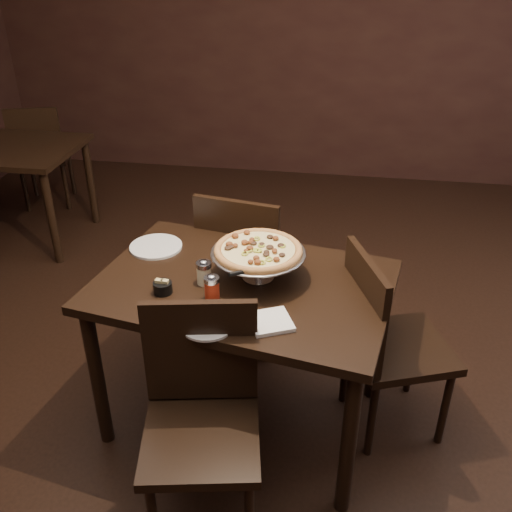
# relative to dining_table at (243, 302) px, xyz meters

# --- Properties ---
(room) EXTENTS (6.04, 7.04, 2.84)m
(room) POSITION_rel_dining_table_xyz_m (0.08, -0.07, 0.71)
(room) COLOR black
(room) RESTS_ON ground
(dining_table) EXTENTS (1.41, 1.07, 0.80)m
(dining_table) POSITION_rel_dining_table_xyz_m (0.00, 0.00, 0.00)
(dining_table) COLOR black
(dining_table) RESTS_ON ground
(pizza_stand) EXTENTS (0.42, 0.42, 0.17)m
(pizza_stand) POSITION_rel_dining_table_xyz_m (0.06, 0.04, 0.25)
(pizza_stand) COLOR #B0B0B7
(pizza_stand) RESTS_ON dining_table
(parmesan_shaker) EXTENTS (0.07, 0.07, 0.12)m
(parmesan_shaker) POSITION_rel_dining_table_xyz_m (-0.17, -0.04, 0.16)
(parmesan_shaker) COLOR #EDE9B8
(parmesan_shaker) RESTS_ON dining_table
(pepper_flake_shaker) EXTENTS (0.07, 0.07, 0.12)m
(pepper_flake_shaker) POSITION_rel_dining_table_xyz_m (-0.10, -0.15, 0.16)
(pepper_flake_shaker) COLOR maroon
(pepper_flake_shaker) RESTS_ON dining_table
(packet_caddy) EXTENTS (0.08, 0.08, 0.06)m
(packet_caddy) POSITION_rel_dining_table_xyz_m (-0.32, -0.14, 0.13)
(packet_caddy) COLOR black
(packet_caddy) RESTS_ON dining_table
(napkin_stack) EXTENTS (0.21, 0.21, 0.02)m
(napkin_stack) POSITION_rel_dining_table_xyz_m (0.16, -0.28, 0.11)
(napkin_stack) COLOR white
(napkin_stack) RESTS_ON dining_table
(plate_left) EXTENTS (0.26, 0.26, 0.01)m
(plate_left) POSITION_rel_dining_table_xyz_m (-0.48, 0.24, 0.11)
(plate_left) COLOR white
(plate_left) RESTS_ON dining_table
(plate_near) EXTENTS (0.21, 0.21, 0.01)m
(plate_near) POSITION_rel_dining_table_xyz_m (-0.08, -0.34, 0.11)
(plate_near) COLOR white
(plate_near) RESTS_ON dining_table
(serving_spatula) EXTENTS (0.16, 0.16, 0.02)m
(serving_spatula) POSITION_rel_dining_table_xyz_m (0.03, -0.14, 0.24)
(serving_spatula) COLOR #B0B0B7
(serving_spatula) RESTS_ON pizza_stand
(chair_far) EXTENTS (0.53, 0.53, 0.98)m
(chair_far) POSITION_rel_dining_table_xyz_m (-0.10, 0.58, -0.16)
(chair_far) COLOR black
(chair_far) RESTS_ON ground
(chair_near) EXTENTS (0.52, 0.52, 0.95)m
(chair_near) POSITION_rel_dining_table_xyz_m (-0.07, -0.52, -0.18)
(chair_near) COLOR black
(chair_near) RESTS_ON ground
(chair_side) EXTENTS (0.58, 0.58, 0.96)m
(chair_side) POSITION_rel_dining_table_xyz_m (0.65, 0.06, -0.17)
(chair_side) COLOR black
(chair_side) RESTS_ON ground
(bg_chair_far) EXTENTS (0.53, 0.53, 0.91)m
(bg_chair_far) POSITION_rel_dining_table_xyz_m (-2.18, 2.25, -0.20)
(bg_chair_far) COLOR black
(bg_chair_far) RESTS_ON ground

